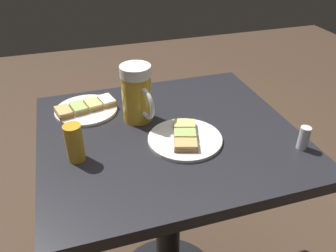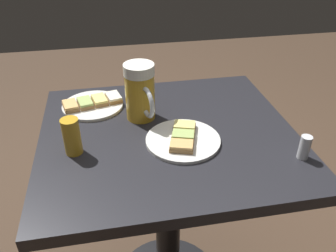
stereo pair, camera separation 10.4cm
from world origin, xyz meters
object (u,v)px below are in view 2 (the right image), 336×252
(beer_glass_small, at_px, (72,136))
(salt_shaker, at_px, (305,147))
(plate_far, at_px, (93,104))
(beer_mug, at_px, (140,92))
(plate_near, at_px, (183,139))

(beer_glass_small, relative_size, salt_shaker, 1.56)
(plate_far, distance_m, beer_mug, 0.20)
(plate_far, xyz_separation_m, salt_shaker, (0.39, 0.56, 0.02))
(beer_mug, bearing_deg, plate_near, 33.02)
(plate_near, distance_m, beer_glass_small, 0.31)
(plate_near, relative_size, beer_glass_small, 2.04)
(plate_far, xyz_separation_m, beer_mug, (0.10, 0.16, 0.08))
(beer_glass_small, distance_m, salt_shaker, 0.63)
(beer_glass_small, bearing_deg, beer_mug, 126.32)
(beer_mug, xyz_separation_m, salt_shaker, (0.29, 0.41, -0.06))
(plate_far, relative_size, salt_shaker, 3.01)
(plate_near, height_order, salt_shaker, salt_shaker)
(plate_far, bearing_deg, beer_mug, 56.65)
(salt_shaker, bearing_deg, plate_near, -113.74)
(plate_far, relative_size, beer_mug, 1.13)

